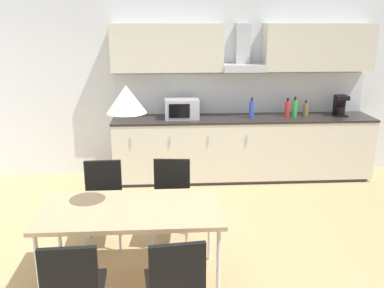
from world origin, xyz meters
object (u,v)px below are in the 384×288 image
(dining_table, at_px, (131,213))
(bottle_blue, at_px, (252,109))
(microwave, at_px, (182,109))
(bottle_red, at_px, (287,109))
(chair_far_left, at_px, (103,195))
(chair_far_right, at_px, (171,193))
(coffee_maker, at_px, (340,105))
(bottle_green, at_px, (295,108))
(chair_near_right, at_px, (176,281))
(pendant_lamp, at_px, (126,99))
(bottle_brown, at_px, (305,109))
(chair_near_left, at_px, (73,285))

(dining_table, bearing_deg, bottle_blue, 58.91)
(microwave, relative_size, bottle_red, 1.77)
(chair_far_left, height_order, chair_far_right, same)
(coffee_maker, relative_size, chair_far_left, 0.34)
(microwave, xyz_separation_m, bottle_green, (1.63, -0.02, -0.01))
(bottle_red, bearing_deg, chair_far_right, -133.42)
(microwave, distance_m, chair_far_right, 1.89)
(bottle_green, distance_m, chair_far_left, 3.13)
(dining_table, bearing_deg, chair_near_right, -65.52)
(coffee_maker, xyz_separation_m, chair_near_right, (-2.50, -3.41, -0.54))
(bottle_green, xyz_separation_m, dining_table, (-2.17, -2.57, -0.36))
(pendant_lamp, bearing_deg, chair_far_right, 65.60)
(coffee_maker, distance_m, pendant_lamp, 3.92)
(bottle_brown, distance_m, chair_near_right, 3.98)
(bottle_red, xyz_separation_m, chair_far_left, (-2.42, -1.81, -0.51))
(coffee_maker, distance_m, bottle_blue, 1.32)
(bottle_blue, height_order, dining_table, bottle_blue)
(bottle_brown, xyz_separation_m, pendant_lamp, (-2.35, -2.63, 0.65))
(chair_near_right, xyz_separation_m, chair_far_left, (-0.71, 1.57, 0.00))
(coffee_maker, xyz_separation_m, bottle_red, (-0.79, -0.03, -0.03))
(dining_table, relative_size, chair_far_left, 1.78)
(microwave, bearing_deg, bottle_green, -0.77)
(bottle_green, bearing_deg, coffee_maker, 4.00)
(bottle_green, xyz_separation_m, chair_far_right, (-1.81, -1.79, -0.52))
(bottle_brown, height_order, bottle_red, bottle_red)
(chair_far_right, bearing_deg, bottle_red, 46.58)
(microwave, xyz_separation_m, pendant_lamp, (-0.54, -2.59, 0.61))
(chair_far_left, bearing_deg, bottle_blue, 43.03)
(microwave, bearing_deg, chair_near_left, -104.73)
(microwave, relative_size, chair_near_left, 0.55)
(coffee_maker, bearing_deg, pendant_lamp, -137.49)
(bottle_blue, xyz_separation_m, chair_far_left, (-1.89, -1.76, -0.52))
(bottle_green, distance_m, chair_far_right, 2.60)
(bottle_brown, relative_size, bottle_green, 0.78)
(chair_far_right, bearing_deg, bottle_blue, 56.19)
(bottle_brown, bearing_deg, chair_near_left, -128.27)
(bottle_blue, bearing_deg, coffee_maker, 3.10)
(bottle_green, bearing_deg, bottle_red, 167.37)
(coffee_maker, distance_m, dining_table, 3.90)
(bottle_brown, relative_size, chair_near_right, 0.26)
(bottle_green, distance_m, chair_near_right, 3.85)
(bottle_brown, distance_m, bottle_red, 0.28)
(bottle_brown, height_order, chair_far_right, bottle_brown)
(chair_far_left, xyz_separation_m, chair_far_right, (0.71, -0.00, 0.00))
(bottle_brown, bearing_deg, dining_table, -131.78)
(bottle_brown, relative_size, chair_near_left, 0.26)
(chair_near_right, relative_size, chair_far_left, 1.00)
(coffee_maker, relative_size, dining_table, 0.19)
(chair_near_left, relative_size, pendant_lamp, 2.72)
(pendant_lamp, bearing_deg, dining_table, 180.00)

